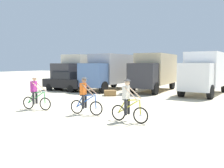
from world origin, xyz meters
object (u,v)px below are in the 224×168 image
box_truck_cream_rv (84,70)px  cyclist_near_camera (128,102)px  sedan_parked (66,81)px  cyclist_cowboy_hat (85,97)px  box_truck_avon_van (206,71)px  cyclist_orange_shirt (35,94)px  box_truck_tan_camper (155,70)px  box_truck_grey_hauler (111,70)px  supply_crate (110,93)px

box_truck_cream_rv → cyclist_near_camera: (9.83, -11.28, -1.03)m
box_truck_cream_rv → sedan_parked: (0.04, -2.91, -0.99)m
box_truck_cream_rv → cyclist_cowboy_hat: size_ratio=3.78×
box_truck_cream_rv → cyclist_near_camera: 15.00m
box_truck_avon_van → cyclist_orange_shirt: (-7.24, -11.24, -1.03)m
box_truck_tan_camper → cyclist_orange_shirt: (-2.87, -11.70, -1.03)m
box_truck_avon_van → box_truck_tan_camper: bearing=173.9°
box_truck_grey_hauler → cyclist_orange_shirt: size_ratio=3.79×
cyclist_orange_shirt → box_truck_grey_hauler: bearing=96.0°
cyclist_near_camera → supply_crate: cyclist_near_camera is taller
box_truck_cream_rv → cyclist_cowboy_hat: 13.20m
cyclist_orange_shirt → box_truck_avon_van: bearing=57.2°
box_truck_tan_camper → supply_crate: size_ratio=7.73×
box_truck_avon_van → cyclist_cowboy_hat: bearing=-110.9°
box_truck_avon_van → sedan_parked: bearing=-165.0°
box_truck_avon_van → cyclist_near_camera: 11.67m
box_truck_avon_van → cyclist_orange_shirt: 13.41m
cyclist_cowboy_hat → supply_crate: bearing=108.0°
box_truck_tan_camper → sedan_parked: box_truck_tan_camper is taller
box_truck_tan_camper → sedan_parked: bearing=-153.7°
sedan_parked → cyclist_near_camera: size_ratio=2.38×
sedan_parked → cyclist_cowboy_hat: cyclist_cowboy_hat is taller
box_truck_cream_rv → cyclist_orange_shirt: size_ratio=3.78×
cyclist_orange_shirt → cyclist_near_camera: 5.44m
box_truck_cream_rv → box_truck_avon_van: same height
box_truck_cream_rv → box_truck_grey_hauler: bearing=-5.4°
box_truck_grey_hauler → cyclist_near_camera: bearing=-59.1°
box_truck_cream_rv → box_truck_tan_camper: same height
box_truck_tan_camper → cyclist_cowboy_hat: (0.15, -11.53, -1.03)m
cyclist_cowboy_hat → supply_crate: size_ratio=2.06×
box_truck_cream_rv → box_truck_tan_camper: bearing=5.2°
sedan_parked → cyclist_near_camera: (9.80, -8.37, -0.04)m
cyclist_orange_shirt → sedan_parked: bearing=118.2°
box_truck_avon_van → cyclist_cowboy_hat: (-4.22, -11.07, -1.03)m
box_truck_grey_hauler → cyclist_near_camera: box_truck_grey_hauler is taller
box_truck_grey_hauler → cyclist_orange_shirt: box_truck_grey_hauler is taller
cyclist_orange_shirt → cyclist_cowboy_hat: bearing=3.2°
box_truck_avon_van → cyclist_cowboy_hat: 11.89m
box_truck_grey_hauler → box_truck_avon_van: (8.36, 0.51, 0.00)m
box_truck_grey_hauler → cyclist_orange_shirt: (1.12, -10.73, -1.03)m
box_truck_grey_hauler → sedan_parked: size_ratio=1.60×
box_truck_grey_hauler → cyclist_orange_shirt: bearing=-84.0°
box_truck_grey_hauler → box_truck_tan_camper: 4.11m
box_truck_tan_camper → cyclist_near_camera: bearing=-77.9°
box_truck_avon_van → supply_crate: (-6.40, -4.35, -1.67)m
box_truck_grey_hauler → sedan_parked: box_truck_grey_hauler is taller
box_truck_tan_camper → cyclist_near_camera: size_ratio=3.75×
cyclist_cowboy_hat → supply_crate: cyclist_cowboy_hat is taller
box_truck_cream_rv → box_truck_grey_hauler: (3.27, -0.31, 0.00)m
box_truck_tan_camper → supply_crate: bearing=-112.8°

